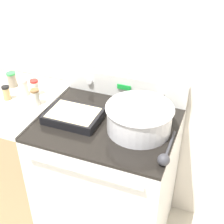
# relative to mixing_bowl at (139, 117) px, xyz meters

# --- Properties ---
(kitchen_wall) EXTENTS (8.00, 0.05, 2.50)m
(kitchen_wall) POSITION_rel_mixing_bowl_xyz_m (-0.19, 0.38, 0.22)
(kitchen_wall) COLOR beige
(kitchen_wall) RESTS_ON ground_plane
(stove_range) EXTENTS (0.79, 0.70, 0.95)m
(stove_range) POSITION_rel_mixing_bowl_xyz_m (-0.19, 0.01, -0.56)
(stove_range) COLOR silver
(stove_range) RESTS_ON ground_plane
(control_panel) EXTENTS (0.79, 0.07, 0.15)m
(control_panel) POSITION_rel_mixing_bowl_xyz_m (-0.19, 0.32, -0.01)
(control_panel) COLOR silver
(control_panel) RESTS_ON stove_range
(side_counter) EXTENTS (0.57, 0.67, 0.96)m
(side_counter) POSITION_rel_mixing_bowl_xyz_m (-0.87, 0.01, -0.55)
(side_counter) COLOR tan
(side_counter) RESTS_ON ground_plane
(mixing_bowl) EXTENTS (0.37, 0.37, 0.15)m
(mixing_bowl) POSITION_rel_mixing_bowl_xyz_m (0.00, 0.00, 0.00)
(mixing_bowl) COLOR silver
(mixing_bowl) RESTS_ON stove_range
(casserole_dish) EXTENTS (0.31, 0.23, 0.05)m
(casserole_dish) POSITION_rel_mixing_bowl_xyz_m (-0.38, -0.05, -0.05)
(casserole_dish) COLOR black
(casserole_dish) RESTS_ON stove_range
(ladle) EXTENTS (0.06, 0.30, 0.06)m
(ladle) POSITION_rel_mixing_bowl_xyz_m (0.19, -0.20, -0.06)
(ladle) COLOR #333338
(ladle) RESTS_ON stove_range
(spice_jar_brown_cap) EXTENTS (0.05, 0.05, 0.10)m
(spice_jar_brown_cap) POSITION_rel_mixing_bowl_xyz_m (-0.66, 0.00, -0.02)
(spice_jar_brown_cap) COLOR beige
(spice_jar_brown_cap) RESTS_ON side_counter
(spice_jar_red_cap) EXTENTS (0.05, 0.05, 0.11)m
(spice_jar_red_cap) POSITION_rel_mixing_bowl_xyz_m (-0.73, 0.11, -0.02)
(spice_jar_red_cap) COLOR beige
(spice_jar_red_cap) RESTS_ON side_counter
(spice_jar_white_cap) EXTENTS (0.06, 0.06, 0.11)m
(spice_jar_white_cap) POSITION_rel_mixing_bowl_xyz_m (-0.80, 0.08, -0.01)
(spice_jar_white_cap) COLOR beige
(spice_jar_white_cap) RESTS_ON side_counter
(spice_jar_black_cap) EXTENTS (0.05, 0.05, 0.09)m
(spice_jar_black_cap) POSITION_rel_mixing_bowl_xyz_m (-0.87, -0.01, -0.03)
(spice_jar_black_cap) COLOR tan
(spice_jar_black_cap) RESTS_ON side_counter
(spice_jar_green_cap) EXTENTS (0.06, 0.06, 0.10)m
(spice_jar_green_cap) POSITION_rel_mixing_bowl_xyz_m (-0.94, 0.15, -0.02)
(spice_jar_green_cap) COLOR gray
(spice_jar_green_cap) RESTS_ON side_counter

